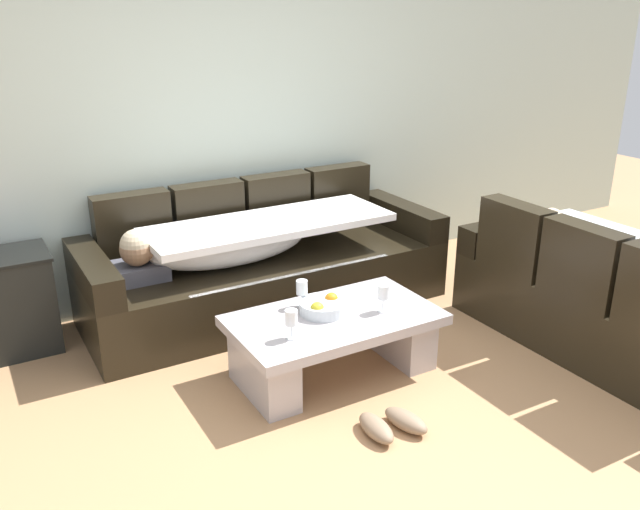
% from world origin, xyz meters
% --- Properties ---
extents(ground_plane, '(14.00, 14.00, 0.00)m').
position_xyz_m(ground_plane, '(0.00, 0.00, 0.00)').
color(ground_plane, tan).
extents(back_wall, '(9.00, 0.10, 2.70)m').
position_xyz_m(back_wall, '(0.00, 2.15, 1.35)').
color(back_wall, '#B6C8BC').
rests_on(back_wall, ground_plane).
extents(couch_along_wall, '(2.54, 0.92, 0.88)m').
position_xyz_m(couch_along_wall, '(0.03, 1.63, 0.33)').
color(couch_along_wall, black).
rests_on(couch_along_wall, ground_plane).
extents(couch_near_window, '(0.92, 1.96, 0.88)m').
position_xyz_m(couch_near_window, '(1.69, -0.02, 0.34)').
color(couch_near_window, black).
rests_on(couch_near_window, ground_plane).
extents(coffee_table, '(1.20, 0.68, 0.38)m').
position_xyz_m(coffee_table, '(0.02, 0.58, 0.24)').
color(coffee_table, '#B4ACAF').
rests_on(coffee_table, ground_plane).
extents(fruit_bowl, '(0.28, 0.28, 0.10)m').
position_xyz_m(fruit_bowl, '(-0.02, 0.64, 0.42)').
color(fruit_bowl, silver).
rests_on(fruit_bowl, coffee_table).
extents(wine_glass_near_left, '(0.07, 0.07, 0.17)m').
position_xyz_m(wine_glass_near_left, '(-0.32, 0.45, 0.50)').
color(wine_glass_near_left, silver).
rests_on(wine_glass_near_left, coffee_table).
extents(wine_glass_near_right, '(0.07, 0.07, 0.17)m').
position_xyz_m(wine_glass_near_right, '(0.30, 0.49, 0.50)').
color(wine_glass_near_right, silver).
rests_on(wine_glass_near_right, coffee_table).
extents(wine_glass_far_back, '(0.07, 0.07, 0.17)m').
position_xyz_m(wine_glass_far_back, '(-0.08, 0.78, 0.50)').
color(wine_glass_far_back, silver).
rests_on(wine_glass_far_back, coffee_table).
extents(pair_of_shoes, '(0.32, 0.31, 0.09)m').
position_xyz_m(pair_of_shoes, '(-0.03, -0.07, 0.04)').
color(pair_of_shoes, '#8C7259').
rests_on(pair_of_shoes, ground_plane).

